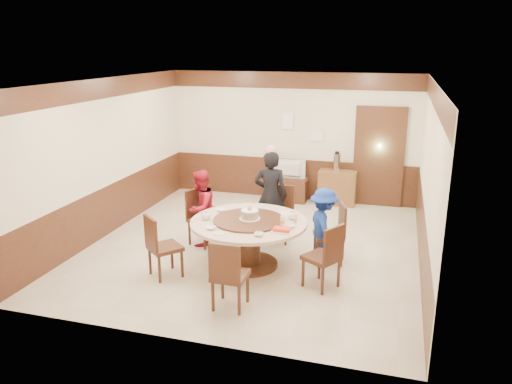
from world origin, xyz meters
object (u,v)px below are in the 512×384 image
(person_red, at_px, (201,208))
(birthday_cake, at_px, (250,214))
(person_standing, at_px, (271,196))
(shrimp_platter, at_px, (282,230))
(television, at_px, (288,170))
(side_cabinet, at_px, (337,188))
(person_blue, at_px, (324,227))
(thermos, at_px, (337,162))
(tv_stand, at_px, (288,190))
(banquet_table, at_px, (249,234))

(person_red, distance_m, birthday_cake, 1.25)
(person_standing, relative_size, birthday_cake, 4.97)
(birthday_cake, height_order, shrimp_platter, birthday_cake)
(shrimp_platter, distance_m, television, 3.94)
(television, distance_m, side_cabinet, 1.14)
(person_blue, bearing_deg, side_cabinet, -23.66)
(birthday_cake, bearing_deg, person_red, 149.59)
(person_blue, xyz_separation_m, side_cabinet, (-0.18, 3.19, -0.25))
(shrimp_platter, distance_m, side_cabinet, 3.93)
(thermos, bearing_deg, person_standing, -109.66)
(person_red, bearing_deg, birthday_cake, 66.99)
(tv_stand, bearing_deg, side_cabinet, 1.58)
(shrimp_platter, bearing_deg, thermos, 85.75)
(person_standing, bearing_deg, shrimp_platter, 106.16)
(birthday_cake, bearing_deg, shrimp_platter, -29.14)
(person_standing, distance_m, person_red, 1.24)
(person_red, xyz_separation_m, thermos, (1.94, 2.94, 0.28))
(banquet_table, bearing_deg, side_cabinet, 75.56)
(person_standing, xyz_separation_m, television, (-0.20, 2.35, -0.10))
(banquet_table, xyz_separation_m, television, (-0.17, 3.55, 0.18))
(person_red, relative_size, side_cabinet, 1.66)
(television, distance_m, thermos, 1.08)
(tv_stand, bearing_deg, shrimp_platter, -78.82)
(person_red, height_order, tv_stand, person_red)
(television, xyz_separation_m, side_cabinet, (1.09, 0.03, -0.34))
(side_cabinet, relative_size, thermos, 2.11)
(television, bearing_deg, thermos, 178.45)
(person_standing, bearing_deg, thermos, -113.72)
(banquet_table, bearing_deg, television, 92.67)
(shrimp_platter, bearing_deg, person_red, 150.03)
(television, bearing_deg, tv_stand, 180.00)
(television, bearing_deg, shrimp_platter, 98.00)
(banquet_table, distance_m, person_blue, 1.17)
(person_red, relative_size, tv_stand, 1.56)
(person_blue, height_order, thermos, person_blue)
(television, bearing_deg, side_cabinet, 178.41)
(person_blue, distance_m, side_cabinet, 3.20)
(person_standing, height_order, person_red, person_standing)
(side_cabinet, distance_m, thermos, 0.57)
(tv_stand, bearing_deg, birthday_cake, -87.12)
(person_blue, height_order, birthday_cake, person_blue)
(person_standing, relative_size, thermos, 4.27)
(banquet_table, xyz_separation_m, person_blue, (1.10, 0.39, 0.09))
(person_red, height_order, thermos, person_red)
(tv_stand, height_order, thermos, thermos)
(banquet_table, distance_m, thermos, 3.71)
(person_standing, relative_size, television, 2.20)
(banquet_table, height_order, shrimp_platter, shrimp_platter)
(banquet_table, height_order, person_red, person_red)
(shrimp_platter, bearing_deg, tv_stand, 101.18)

